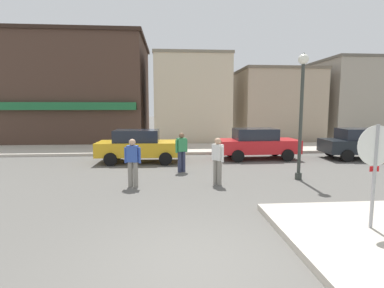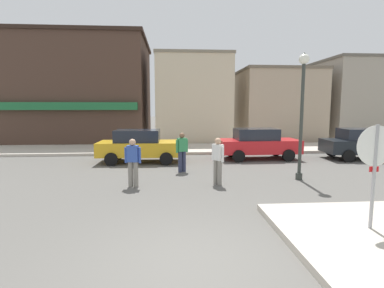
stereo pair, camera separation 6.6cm
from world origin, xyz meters
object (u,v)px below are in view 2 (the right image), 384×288
(parked_car_nearest, at_px, (140,145))
(pedestrian_crossing_near, at_px, (218,160))
(parked_car_third, at_px, (364,143))
(pedestrian_crossing_far, at_px, (133,161))
(lamp_post, at_px, (302,98))
(stop_sign, at_px, (375,163))
(pedestrian_kerb_side, at_px, (182,151))
(parked_car_second, at_px, (258,143))

(parked_car_nearest, bearing_deg, pedestrian_crossing_near, -55.39)
(parked_car_third, xyz_separation_m, pedestrian_crossing_far, (-11.03, -4.58, 0.06))
(parked_car_third, height_order, pedestrian_crossing_far, pedestrian_crossing_far)
(parked_car_nearest, bearing_deg, parked_car_third, 0.17)
(lamp_post, relative_size, pedestrian_crossing_near, 2.82)
(stop_sign, bearing_deg, pedestrian_kerb_side, 119.78)
(stop_sign, xyz_separation_m, parked_car_second, (0.33, 9.17, -0.71))
(stop_sign, xyz_separation_m, lamp_post, (0.57, 4.76, 1.44))
(parked_car_second, bearing_deg, parked_car_nearest, -175.45)
(pedestrian_crossing_far, bearing_deg, parked_car_nearest, 92.72)
(pedestrian_crossing_far, distance_m, pedestrian_kerb_side, 2.80)
(stop_sign, distance_m, pedestrian_crossing_far, 6.81)
(parked_car_second, distance_m, pedestrian_crossing_near, 5.66)
(lamp_post, xyz_separation_m, pedestrian_kerb_side, (-4.22, 1.62, -2.09))
(parked_car_nearest, relative_size, pedestrian_crossing_near, 2.51)
(pedestrian_crossing_far, bearing_deg, stop_sign, -37.80)
(lamp_post, distance_m, parked_car_nearest, 7.61)
(lamp_post, relative_size, parked_car_third, 1.11)
(parked_car_second, xyz_separation_m, parked_car_third, (5.35, -0.44, 0.00))
(parked_car_nearest, bearing_deg, pedestrian_crossing_far, -87.28)
(stop_sign, relative_size, pedestrian_crossing_far, 1.43)
(parked_car_second, bearing_deg, stop_sign, -92.04)
(lamp_post, height_order, pedestrian_crossing_far, lamp_post)
(lamp_post, relative_size, pedestrian_crossing_far, 2.82)
(parked_car_nearest, height_order, parked_car_third, same)
(pedestrian_crossing_far, bearing_deg, pedestrian_kerb_side, 52.49)
(lamp_post, bearing_deg, pedestrian_crossing_far, -174.20)
(parked_car_nearest, xyz_separation_m, pedestrian_kerb_side, (1.92, -2.32, 0.06))
(lamp_post, height_order, parked_car_second, lamp_post)
(stop_sign, xyz_separation_m, pedestrian_kerb_side, (-3.65, 6.38, -0.65))
(lamp_post, xyz_separation_m, parked_car_nearest, (-6.14, 3.94, -2.15))
(lamp_post, bearing_deg, parked_car_third, 37.91)
(pedestrian_kerb_side, bearing_deg, pedestrian_crossing_near, -61.69)
(stop_sign, xyz_separation_m, parked_car_third, (5.68, 8.73, -0.71))
(lamp_post, distance_m, pedestrian_crossing_far, 6.31)
(pedestrian_kerb_side, bearing_deg, parked_car_third, 14.18)
(stop_sign, height_order, pedestrian_kerb_side, stop_sign)
(stop_sign, relative_size, pedestrian_kerb_side, 1.43)
(stop_sign, height_order, parked_car_second, stop_sign)
(lamp_post, bearing_deg, parked_car_nearest, 147.31)
(pedestrian_crossing_far, height_order, pedestrian_kerb_side, same)
(parked_car_nearest, height_order, pedestrian_crossing_far, pedestrian_crossing_far)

